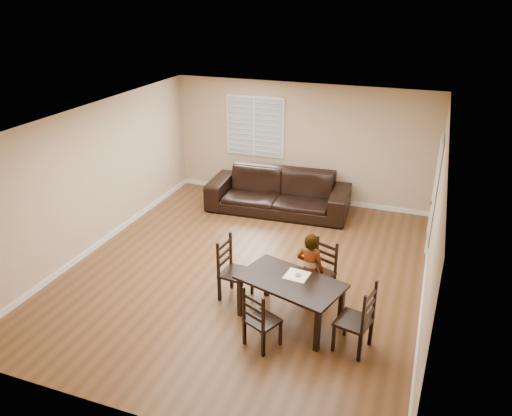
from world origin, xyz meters
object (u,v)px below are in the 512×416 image
(chair_near, at_px, (323,270))
(donut, at_px, (298,275))
(dining_table, at_px, (290,286))
(child, at_px, (310,270))
(sofa, at_px, (278,192))
(chair_left, at_px, (229,270))
(chair_far, at_px, (257,323))
(chair_right, at_px, (362,323))

(chair_near, height_order, donut, chair_near)
(dining_table, relative_size, child, 1.36)
(child, xyz_separation_m, sofa, (-1.55, 3.25, -0.17))
(chair_left, bearing_deg, sofa, 10.64)
(chair_near, bearing_deg, chair_far, -85.84)
(dining_table, distance_m, sofa, 4.02)
(chair_far, relative_size, child, 0.76)
(chair_right, height_order, child, child)
(sofa, bearing_deg, chair_left, -88.56)
(child, bearing_deg, dining_table, 82.06)
(chair_near, relative_size, sofa, 0.30)
(sofa, bearing_deg, chair_far, -79.04)
(dining_table, bearing_deg, chair_near, 89.40)
(child, distance_m, donut, 0.39)
(child, distance_m, sofa, 3.61)
(chair_near, relative_size, child, 0.76)
(chair_near, relative_size, donut, 10.04)
(chair_near, xyz_separation_m, chair_left, (-1.40, -0.60, 0.04))
(chair_right, distance_m, donut, 1.17)
(chair_near, bearing_deg, donut, -84.36)
(chair_far, height_order, chair_right, chair_right)
(chair_right, xyz_separation_m, child, (-0.95, 0.85, 0.15))
(dining_table, bearing_deg, chair_left, -178.81)
(chair_right, bearing_deg, sofa, -136.04)
(chair_near, xyz_separation_m, chair_right, (0.82, -1.24, 0.04))
(chair_right, distance_m, sofa, 4.80)
(chair_left, xyz_separation_m, sofa, (-0.28, 3.46, -0.02))
(dining_table, distance_m, chair_right, 1.16)
(chair_left, bearing_deg, chair_near, -60.85)
(chair_left, relative_size, child, 0.84)
(chair_left, height_order, sofa, chair_left)
(chair_near, distance_m, chair_far, 1.75)
(chair_near, bearing_deg, sofa, 142.33)
(dining_table, distance_m, child, 0.54)
(child, bearing_deg, chair_right, 147.27)
(donut, distance_m, sofa, 3.91)
(chair_near, xyz_separation_m, chair_far, (-0.53, -1.67, -0.00))
(chair_near, height_order, sofa, chair_near)
(chair_far, distance_m, chair_right, 1.42)
(dining_table, height_order, child, child)
(dining_table, xyz_separation_m, chair_right, (1.11, -0.33, -0.14))
(chair_far, xyz_separation_m, sofa, (-1.14, 4.53, 0.02))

